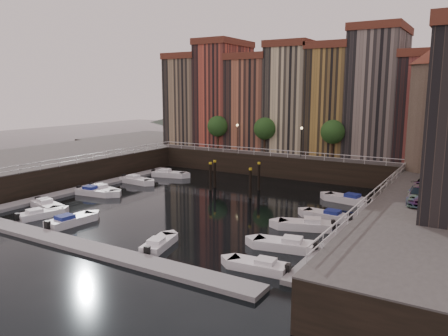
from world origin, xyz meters
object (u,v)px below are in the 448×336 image
Objects in this scene: gangway at (390,185)px; mooring_pilings at (233,178)px; boat_left_1 at (94,192)px; car_a at (434,171)px; corner_tower at (431,107)px; car_c at (420,196)px; car_b at (426,189)px; boat_left_2 at (103,190)px; boat_left_0 at (47,206)px.

mooring_pilings is (-17.24, -4.19, -0.27)m from gangway.
car_a reaches higher than boat_left_1.
corner_tower is 17.32m from car_c.
car_a is (4.03, 1.01, 1.84)m from gangway.
car_c is (-0.11, -2.91, 0.01)m from car_b.
mooring_pilings is 1.44× the size of car_c.
gangway is 1.64× the size of boat_left_2.
mooring_pilings is at bearing 156.69° from car_c.
gangway reaches higher than mooring_pilings.
gangway is 1.86× the size of car_a.
car_a is 12.50m from car_c.
gangway is 4.54m from car_a.
gangway is 9.80m from car_b.
car_c is at bearing -3.13° from boat_left_1.
car_c is at bearing -86.94° from car_b.
boat_left_2 is at bearing 178.10° from car_c.
mooring_pilings is 16.45m from boat_left_1.
boat_left_1 is 37.64m from car_a.
gangway is 17.74m from mooring_pilings.
gangway is 1.71× the size of boat_left_1.
corner_tower is at bearing 101.82° from car_b.
car_c is (0.27, -12.50, -0.08)m from car_a.
car_b is at bearing 1.61° from boat_left_1.
boat_left_1 is at bearing -142.51° from mooring_pilings.
boat_left_0 is at bearing -168.84° from car_c.
car_a is at bearing 97.52° from car_b.
boat_left_2 is (-12.72, -8.91, -1.27)m from mooring_pilings.
boat_left_0 is 7.97m from boat_left_2.
boat_left_1 is (-0.61, 6.89, -0.00)m from boat_left_0.
mooring_pilings is 15.58m from boat_left_2.
corner_tower reaches higher than car_c.
car_b is at bearing -83.42° from corner_tower.
corner_tower reaches higher than mooring_pilings.
mooring_pilings is 21.99m from car_a.
corner_tower is 3.09× the size of car_a.
car_a is at bearing 86.64° from car_c.
boat_left_0 is at bearing -147.78° from car_a.
car_b is 0.87× the size of car_c.
boat_left_1 is at bearing -154.91° from gangway.
mooring_pilings is 22.18m from car_b.
mooring_pilings is at bearing -166.35° from gangway.
car_a reaches higher than car_c.
corner_tower is 2.73× the size of boat_left_2.
car_b is at bearing 34.27° from boat_left_0.
car_a is (34.28, 15.18, 3.39)m from boat_left_1.
boat_left_1 is 35.26m from car_b.
boat_left_1 is 1.04× the size of car_c.
car_c is (34.54, 2.68, 3.31)m from boat_left_1.
car_a reaches higher than boat_left_0.
car_c is (1.40, -15.99, -6.52)m from corner_tower.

